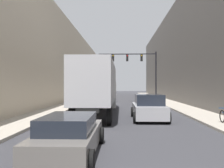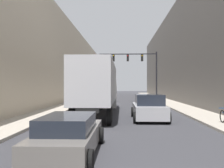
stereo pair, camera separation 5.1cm
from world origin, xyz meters
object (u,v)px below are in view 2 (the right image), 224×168
(suv_car, at_px, (149,108))
(traffic_signal_gantry, at_px, (141,66))
(semi_truck, at_px, (99,86))
(sedan_car, at_px, (69,136))

(suv_car, height_order, traffic_signal_gantry, traffic_signal_gantry)
(semi_truck, bearing_deg, suv_car, -43.11)
(semi_truck, xyz_separation_m, suv_car, (3.62, -3.39, -1.45))
(semi_truck, relative_size, traffic_signal_gantry, 1.86)
(semi_truck, xyz_separation_m, sedan_car, (0.08, -11.94, -1.61))
(sedan_car, xyz_separation_m, suv_car, (3.54, 8.55, 0.16))
(semi_truck, height_order, suv_car, semi_truck)
(sedan_car, height_order, suv_car, suv_car)
(semi_truck, height_order, traffic_signal_gantry, traffic_signal_gantry)
(sedan_car, relative_size, traffic_signal_gantry, 0.62)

